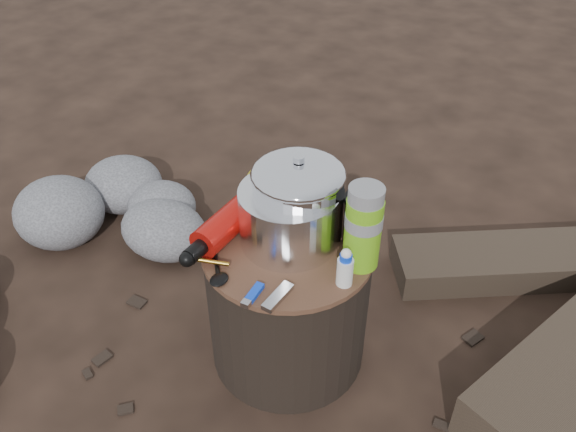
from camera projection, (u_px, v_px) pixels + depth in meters
The scene contains 15 objects.
ground at pixel (288, 350), 1.68m from camera, with size 60.00×60.00×0.00m, color black.
stump at pixel (288, 302), 1.56m from camera, with size 0.42×0.42×0.38m, color black.
rock_ring at pixel (57, 259), 1.83m from camera, with size 0.48×1.04×0.21m, color slate, non-canonical shape.
log_small at pixel (571, 259), 1.91m from camera, with size 0.21×1.13×0.09m, color #352920.
foil_windscreen at pixel (289, 216), 1.42m from camera, with size 0.24×0.24×0.15m, color white.
camping_pot at pixel (298, 200), 1.41m from camera, with size 0.22×0.22×0.22m, color silver.
fuel_bottle at pixel (232, 219), 1.47m from camera, with size 0.08×0.31×0.08m, color #BA110B, non-canonical shape.
thermos at pixel (363, 228), 1.33m from camera, with size 0.08×0.08×0.21m, color #70BD18.
travel_mug at pixel (361, 219), 1.42m from camera, with size 0.08×0.08×0.13m, color black.
stuff_sack at pixel (277, 186), 1.54m from camera, with size 0.17×0.14×0.12m, color gold.
food_pouch at pixel (319, 187), 1.53m from camera, with size 0.10×0.02×0.13m, color #1D1756.
lighter at pixel (254, 293), 1.31m from camera, with size 0.02×0.08×0.01m, color blue.
multitool at pixel (278, 297), 1.30m from camera, with size 0.03×0.09×0.01m, color #AAAAAE.
spork at pixel (216, 258), 1.40m from camera, with size 0.03×0.15×0.01m, color black, non-canonical shape.
squeeze_bottle at pixel (345, 269), 1.32m from camera, with size 0.04×0.04×0.09m, color white.
Camera 1 is at (0.54, -0.94, 1.34)m, focal length 37.16 mm.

